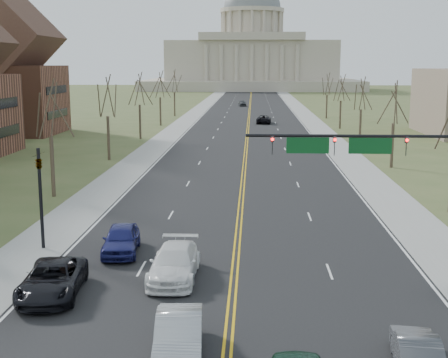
# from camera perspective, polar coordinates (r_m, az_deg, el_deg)

# --- Properties ---
(ground) EXTENTS (600.00, 600.00, 0.00)m
(ground) POSITION_cam_1_polar(r_m,az_deg,el_deg) (24.20, 0.25, -16.01)
(ground) COLOR #44542A
(ground) RESTS_ON ground
(road) EXTENTS (20.00, 380.00, 0.01)m
(road) POSITION_cam_1_polar(r_m,az_deg,el_deg) (132.08, 2.30, 5.82)
(road) COLOR black
(road) RESTS_ON ground
(cross_road) EXTENTS (120.00, 14.00, 0.01)m
(cross_road) POSITION_cam_1_polar(r_m,az_deg,el_deg) (29.68, 0.76, -10.82)
(cross_road) COLOR black
(cross_road) RESTS_ON ground
(sidewalk_left) EXTENTS (4.00, 380.00, 0.03)m
(sidewalk_left) POSITION_cam_1_polar(r_m,az_deg,el_deg) (132.70, -2.91, 5.84)
(sidewalk_left) COLOR gray
(sidewalk_left) RESTS_ON ground
(sidewalk_right) EXTENTS (4.00, 380.00, 0.03)m
(sidewalk_right) POSITION_cam_1_polar(r_m,az_deg,el_deg) (132.54, 7.53, 5.75)
(sidewalk_right) COLOR gray
(sidewalk_right) RESTS_ON ground
(center_line) EXTENTS (0.42, 380.00, 0.01)m
(center_line) POSITION_cam_1_polar(r_m,az_deg,el_deg) (132.08, 2.30, 5.82)
(center_line) COLOR gold
(center_line) RESTS_ON road
(edge_line_left) EXTENTS (0.15, 380.00, 0.01)m
(edge_line_left) POSITION_cam_1_polar(r_m,az_deg,el_deg) (132.51, -1.96, 5.84)
(edge_line_left) COLOR silver
(edge_line_left) RESTS_ON road
(edge_line_right) EXTENTS (0.15, 380.00, 0.01)m
(edge_line_right) POSITION_cam_1_polar(r_m,az_deg,el_deg) (132.37, 6.57, 5.77)
(edge_line_right) COLOR silver
(edge_line_right) RESTS_ON road
(capitol) EXTENTS (90.00, 60.00, 50.00)m
(capitol) POSITION_cam_1_polar(r_m,az_deg,el_deg) (271.57, 2.56, 11.22)
(capitol) COLOR #B1A794
(capitol) RESTS_ON ground
(signal_mast) EXTENTS (12.12, 0.44, 7.20)m
(signal_mast) POSITION_cam_1_polar(r_m,az_deg,el_deg) (36.09, 13.10, 2.21)
(signal_mast) COLOR black
(signal_mast) RESTS_ON ground
(signal_left) EXTENTS (0.32, 0.36, 6.00)m
(signal_left) POSITION_cam_1_polar(r_m,az_deg,el_deg) (37.93, -16.46, -0.70)
(signal_left) COLOR black
(signal_left) RESTS_ON ground
(tree_l_0) EXTENTS (3.96, 3.96, 9.00)m
(tree_l_0) POSITION_cam_1_polar(r_m,az_deg,el_deg) (52.42, -15.65, 5.90)
(tree_l_0) COLOR #3B2C23
(tree_l_0) RESTS_ON ground
(tree_r_1) EXTENTS (3.74, 3.74, 8.50)m
(tree_r_1) POSITION_cam_1_polar(r_m,az_deg,el_deg) (67.37, 15.30, 6.52)
(tree_r_1) COLOR #3B2C23
(tree_r_1) RESTS_ON ground
(tree_l_1) EXTENTS (3.96, 3.96, 9.00)m
(tree_l_1) POSITION_cam_1_polar(r_m,az_deg,el_deg) (71.65, -10.64, 7.24)
(tree_l_1) COLOR #3B2C23
(tree_l_1) RESTS_ON ground
(tree_r_2) EXTENTS (3.74, 3.74, 8.50)m
(tree_r_2) POSITION_cam_1_polar(r_m,az_deg,el_deg) (86.97, 12.46, 7.47)
(tree_r_2) COLOR #3B2C23
(tree_r_2) RESTS_ON ground
(tree_l_2) EXTENTS (3.96, 3.96, 9.00)m
(tree_l_2) POSITION_cam_1_polar(r_m,az_deg,el_deg) (91.20, -7.75, 7.99)
(tree_l_2) COLOR #3B2C23
(tree_l_2) RESTS_ON ground
(tree_r_3) EXTENTS (3.74, 3.74, 8.50)m
(tree_r_3) POSITION_cam_1_polar(r_m,az_deg,el_deg) (106.72, 10.66, 8.05)
(tree_r_3) COLOR #3B2C23
(tree_r_3) RESTS_ON ground
(tree_l_3) EXTENTS (3.96, 3.96, 9.00)m
(tree_l_3) POSITION_cam_1_polar(r_m,az_deg,el_deg) (110.92, -5.88, 8.46)
(tree_l_3) COLOR #3B2C23
(tree_l_3) RESTS_ON ground
(tree_r_4) EXTENTS (3.74, 3.74, 8.50)m
(tree_r_4) POSITION_cam_1_polar(r_m,az_deg,el_deg) (126.55, 9.42, 8.45)
(tree_r_4) COLOR #3B2C23
(tree_r_4) RESTS_ON ground
(tree_l_4) EXTENTS (3.96, 3.96, 9.00)m
(tree_l_4) POSITION_cam_1_polar(r_m,az_deg,el_deg) (130.72, -4.57, 8.79)
(tree_l_4) COLOR #3B2C23
(tree_l_4) RESTS_ON ground
(bldg_left_far) EXTENTS (17.10, 14.28, 23.25)m
(bldg_left_far) POSITION_cam_1_polar(r_m,az_deg,el_deg) (103.25, -19.70, 9.21)
(bldg_left_far) COLOR brown
(bldg_left_far) RESTS_ON ground
(car_nb_outer_lead) EXTENTS (1.96, 4.42, 1.41)m
(car_nb_outer_lead) POSITION_cam_1_polar(r_m,az_deg,el_deg) (24.01, 17.19, -14.82)
(car_nb_outer_lead) COLOR #46484D
(car_nb_outer_lead) RESTS_ON road
(car_sb_inner_lead) EXTENTS (2.10, 5.06, 1.63)m
(car_sb_inner_lead) POSITION_cam_1_polar(r_m,az_deg,el_deg) (23.92, -4.16, -14.17)
(car_sb_inner_lead) COLOR #9FA2A6
(car_sb_inner_lead) RESTS_ON road
(car_sb_outer_lead) EXTENTS (3.13, 5.87, 1.57)m
(car_sb_outer_lead) POSITION_cam_1_polar(r_m,az_deg,el_deg) (30.78, -15.43, -8.85)
(car_sb_outer_lead) COLOR black
(car_sb_outer_lead) RESTS_ON road
(car_sb_inner_second) EXTENTS (2.34, 5.71, 1.65)m
(car_sb_inner_second) POSITION_cam_1_polar(r_m,az_deg,el_deg) (31.97, -4.56, -7.68)
(car_sb_inner_second) COLOR white
(car_sb_inner_second) RESTS_ON road
(car_sb_outer_second) EXTENTS (2.40, 5.01, 1.65)m
(car_sb_outer_second) POSITION_cam_1_polar(r_m,az_deg,el_deg) (36.55, -9.39, -5.46)
(car_sb_outer_second) COLOR navy
(car_sb_outer_second) RESTS_ON road
(car_far_nb) EXTENTS (2.84, 5.61, 1.52)m
(car_far_nb) POSITION_cam_1_polar(r_m,az_deg,el_deg) (114.85, 3.66, 5.48)
(car_far_nb) COLOR black
(car_far_nb) RESTS_ON road
(car_far_sb) EXTENTS (2.27, 4.50, 1.47)m
(car_far_sb) POSITION_cam_1_polar(r_m,az_deg,el_deg) (161.60, 1.69, 6.94)
(car_far_sb) COLOR #484C50
(car_far_sb) RESTS_ON road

